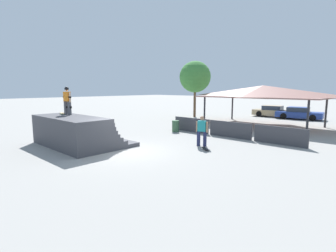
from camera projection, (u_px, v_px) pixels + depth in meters
ground_plane at (126, 152)px, 13.52m from camera, size 160.00×160.00×0.00m
quarter_pipe_ramp at (76, 133)px, 14.83m from camera, size 5.40×3.77×1.69m
skater_on_deck at (67, 99)px, 15.38m from camera, size 0.71×0.29×1.65m
skateboard_on_deck at (62, 113)px, 15.85m from camera, size 0.79×0.39×0.09m
bystander_walking at (202, 129)px, 14.73m from camera, size 0.68×0.37×1.71m
skateboard_on_ground at (205, 149)px, 13.95m from camera, size 0.72×0.62×0.09m
barrier_fence at (230, 130)px, 17.39m from camera, size 9.62×0.12×1.05m
pavilion_shelter at (263, 91)px, 22.51m from camera, size 10.19×5.87×3.48m
tree_beside_pavilion at (195, 77)px, 29.22m from camera, size 3.49×3.49×6.24m
trash_bin at (176, 126)px, 19.62m from camera, size 0.52×0.52×0.85m
parked_car_tan at (273, 112)px, 29.79m from camera, size 4.52×2.05×1.27m
parked_car_blue at (299, 114)px, 27.44m from camera, size 4.64×2.36×1.27m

